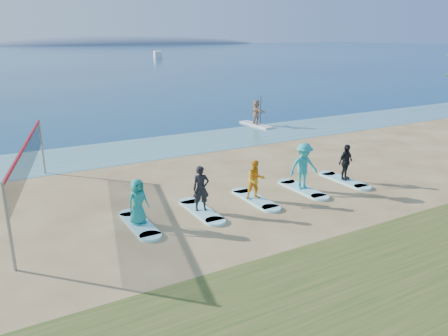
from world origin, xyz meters
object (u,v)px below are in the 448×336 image
surfboard_3 (302,189)px  student_4 (346,162)px  student_0 (138,201)px  student_1 (201,188)px  surfboard_0 (139,224)px  surfboard_2 (255,199)px  surfboard_1 (201,211)px  volleyball_net (27,159)px  student_2 (256,180)px  student_3 (304,166)px  surfboard_4 (344,180)px  paddleboarder (256,112)px  boat_offshore_b (158,58)px  paddleboard (256,125)px

surfboard_3 → student_4: student_4 is taller
student_0 → student_1: (2.30, 0.00, 0.04)m
student_0 → student_1: bearing=-17.5°
surfboard_0 → surfboard_2: 4.61m
surfboard_1 → student_4: bearing=0.0°
volleyball_net → student_2: (7.43, -3.27, -1.07)m
student_0 → student_3: bearing=-17.5°
surfboard_4 → surfboard_3: bearing=180.0°
student_2 → student_4: student_4 is taller
volleyball_net → surfboard_2: size_ratio=4.03×
student_0 → surfboard_1: student_0 is taller
volleyball_net → student_4: (12.04, -3.27, -1.04)m
volleyball_net → student_0: (2.83, -3.27, -1.05)m
surfboard_0 → student_4: student_4 is taller
surfboard_2 → surfboard_4: bearing=0.0°
surfboard_0 → student_0: bearing=0.0°
student_0 → paddleboarder: bearing=25.9°
surfboard_0 → student_2: student_2 is taller
student_1 → student_3: bearing=14.9°
boat_offshore_b → surfboard_4: boat_offshore_b is taller
student_0 → student_2: size_ratio=1.02×
surfboard_4 → paddleboard: bearing=73.7°
student_1 → surfboard_3: size_ratio=0.73×
student_0 → student_3: 6.91m
boat_offshore_b → student_0: (-43.14, -107.75, 0.85)m
paddleboarder → student_2: size_ratio=1.12×
surfboard_0 → student_1: 2.46m
student_1 → student_4: bearing=14.9°
student_0 → student_3: size_ratio=0.81×
surfboard_0 → student_1: bearing=0.0°
student_1 → boat_offshore_b: bearing=84.2°
surfboard_0 → paddleboard: bearing=43.4°
paddleboarder → surfboard_1: (-10.42, -12.04, -0.91)m
boat_offshore_b → surfboard_0: (-43.14, -107.75, 0.04)m
student_0 → student_2: student_0 is taller
boat_offshore_b → student_2: (-38.53, -107.75, 0.84)m
surfboard_1 → student_1: 0.85m
volleyball_net → student_1: volleyball_net is taller
paddleboard → student_4: size_ratio=1.94×
surfboard_4 → boat_offshore_b: bearing=72.5°
student_2 → surfboard_3: (2.30, 0.00, -0.79)m
volleyball_net → paddleboarder: bearing=29.4°
paddleboard → student_4: 12.57m
paddleboard → student_3: bearing=-120.0°
volleyball_net → surfboard_2: 8.33m
student_2 → surfboard_3: 2.44m
paddleboard → student_1: student_1 is taller
volleyball_net → surfboard_3: size_ratio=4.03×
paddleboarder → student_3: student_3 is taller
paddleboard → surfboard_1: size_ratio=1.36×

